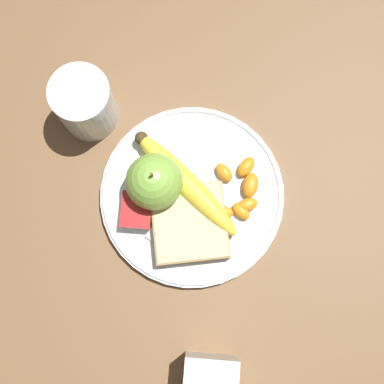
% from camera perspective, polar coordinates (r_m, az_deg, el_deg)
% --- Properties ---
extents(ground_plane, '(3.00, 3.00, 0.00)m').
position_cam_1_polar(ground_plane, '(0.74, 0.00, -0.46)').
color(ground_plane, brown).
extents(plate, '(0.25, 0.25, 0.01)m').
position_cam_1_polar(plate, '(0.73, 0.00, -0.35)').
color(plate, silver).
rests_on(plate, ground_plane).
extents(juice_glass, '(0.08, 0.08, 0.09)m').
position_cam_1_polar(juice_glass, '(0.74, -11.29, 9.14)').
color(juice_glass, silver).
rests_on(juice_glass, ground_plane).
extents(apple, '(0.07, 0.07, 0.08)m').
position_cam_1_polar(apple, '(0.69, -4.06, 1.08)').
color(apple, '#84BC47').
rests_on(apple, plate).
extents(banana, '(0.15, 0.16, 0.03)m').
position_cam_1_polar(banana, '(0.71, -0.75, 0.98)').
color(banana, yellow).
rests_on(banana, plate).
extents(bread_slice, '(0.12, 0.11, 0.02)m').
position_cam_1_polar(bread_slice, '(0.71, -0.40, -3.36)').
color(bread_slice, '#AB8751').
rests_on(bread_slice, plate).
extents(fork, '(0.18, 0.11, 0.00)m').
position_cam_1_polar(fork, '(0.72, -0.55, -0.11)').
color(fork, silver).
rests_on(fork, plate).
extents(jam_packet, '(0.05, 0.04, 0.02)m').
position_cam_1_polar(jam_packet, '(0.71, -5.91, -2.00)').
color(jam_packet, white).
rests_on(jam_packet, plate).
extents(orange_segment_0, '(0.03, 0.03, 0.02)m').
position_cam_1_polar(orange_segment_0, '(0.72, 5.88, -1.39)').
color(orange_segment_0, orange).
rests_on(orange_segment_0, plate).
extents(orange_segment_1, '(0.02, 0.03, 0.01)m').
position_cam_1_polar(orange_segment_1, '(0.71, 3.45, -2.09)').
color(orange_segment_1, orange).
rests_on(orange_segment_1, plate).
extents(orange_segment_2, '(0.04, 0.02, 0.02)m').
position_cam_1_polar(orange_segment_2, '(0.72, 6.27, 0.74)').
color(orange_segment_2, orange).
rests_on(orange_segment_2, plate).
extents(orange_segment_3, '(0.03, 0.03, 0.02)m').
position_cam_1_polar(orange_segment_3, '(0.72, 3.45, 2.10)').
color(orange_segment_3, orange).
rests_on(orange_segment_3, plate).
extents(orange_segment_4, '(0.03, 0.03, 0.02)m').
position_cam_1_polar(orange_segment_4, '(0.71, 5.27, -2.05)').
color(orange_segment_4, orange).
rests_on(orange_segment_4, plate).
extents(orange_segment_5, '(0.04, 0.03, 0.02)m').
position_cam_1_polar(orange_segment_5, '(0.73, 5.80, 2.70)').
color(orange_segment_5, orange).
rests_on(orange_segment_5, plate).
extents(condiment_caddy, '(0.07, 0.07, 0.07)m').
position_cam_1_polar(condiment_caddy, '(0.70, 1.91, -19.77)').
color(condiment_caddy, silver).
rests_on(condiment_caddy, ground_plane).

